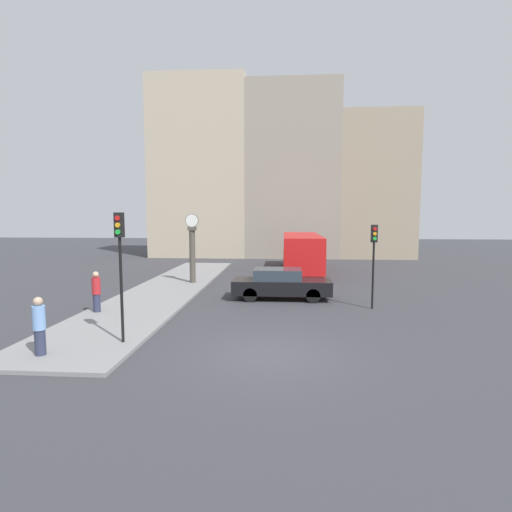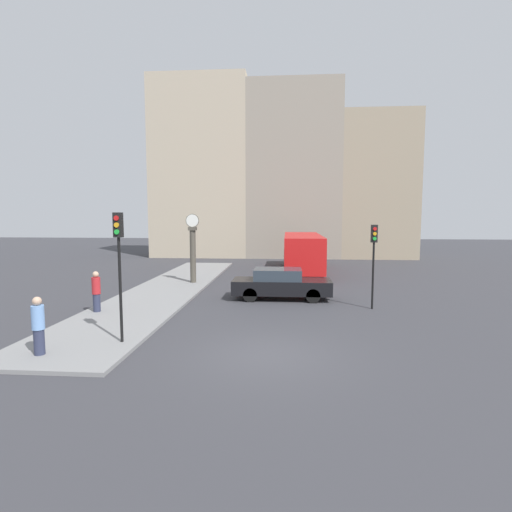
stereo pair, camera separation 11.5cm
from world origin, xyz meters
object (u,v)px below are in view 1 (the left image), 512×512
(traffic_light_near, at_px, (120,251))
(pedestrian_red_top, at_px, (96,292))
(bus_distant, at_px, (302,250))
(sedan_car, at_px, (281,284))
(traffic_light_far, at_px, (374,249))
(pedestrian_blue_stripe, at_px, (39,326))
(street_clock, at_px, (192,250))

(traffic_light_near, distance_m, pedestrian_red_top, 5.06)
(bus_distant, bearing_deg, sedan_car, -98.15)
(traffic_light_far, bearing_deg, traffic_light_near, -147.47)
(traffic_light_near, bearing_deg, bus_distant, 70.07)
(traffic_light_near, height_order, pedestrian_red_top, traffic_light_near)
(sedan_car, bearing_deg, pedestrian_red_top, -154.09)
(pedestrian_blue_stripe, bearing_deg, pedestrian_red_top, 98.93)
(bus_distant, height_order, street_clock, street_clock)
(traffic_light_near, relative_size, street_clock, 1.00)
(traffic_light_far, xyz_separation_m, street_clock, (-9.29, 5.58, -0.58))
(traffic_light_near, relative_size, traffic_light_far, 1.10)
(sedan_car, bearing_deg, pedestrian_blue_stripe, -127.59)
(street_clock, height_order, pedestrian_blue_stripe, street_clock)
(traffic_light_near, xyz_separation_m, pedestrian_red_top, (-2.67, 3.78, -2.04))
(traffic_light_far, xyz_separation_m, pedestrian_red_top, (-11.56, -1.89, -1.67))
(traffic_light_near, bearing_deg, street_clock, 92.01)
(sedan_car, height_order, traffic_light_near, traffic_light_near)
(bus_distant, distance_m, pedestrian_red_top, 16.21)
(street_clock, distance_m, pedestrian_red_top, 7.88)
(street_clock, bearing_deg, pedestrian_red_top, -106.93)
(traffic_light_far, height_order, pedestrian_red_top, traffic_light_far)
(sedan_car, xyz_separation_m, traffic_light_far, (4.03, -1.77, 1.88))
(bus_distant, distance_m, street_clock, 9.01)
(sedan_car, height_order, pedestrian_red_top, pedestrian_red_top)
(sedan_car, height_order, pedestrian_blue_stripe, pedestrian_blue_stripe)
(sedan_car, bearing_deg, traffic_light_near, -123.16)
(sedan_car, bearing_deg, bus_distant, 81.85)
(traffic_light_far, distance_m, pedestrian_blue_stripe, 12.93)
(sedan_car, xyz_separation_m, pedestrian_blue_stripe, (-6.73, -8.74, 0.21))
(street_clock, bearing_deg, pedestrian_blue_stripe, -96.70)
(bus_distant, relative_size, traffic_light_far, 2.65)
(pedestrian_blue_stripe, height_order, pedestrian_red_top, pedestrian_red_top)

